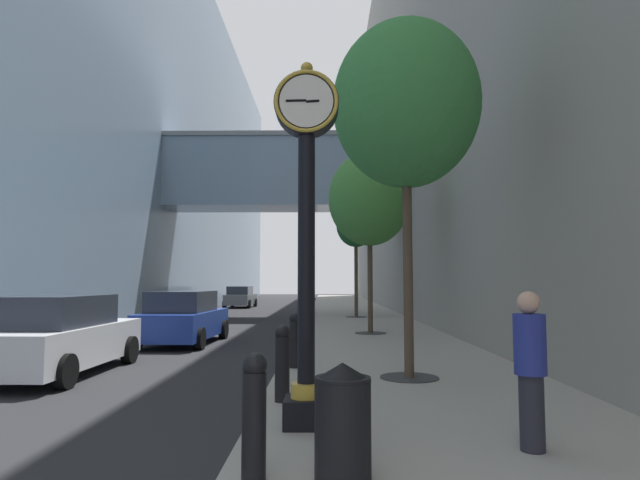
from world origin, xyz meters
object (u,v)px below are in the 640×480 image
Objects in this scene: street_tree_mid_near at (370,199)px; car_blue_near at (184,318)px; street_tree_near at (406,105)px; car_grey_far at (240,297)px; bollard_nearest at (254,413)px; street_clock at (306,221)px; trash_bin at (343,419)px; bollard_second at (282,361)px; bollard_third at (295,339)px; car_white_mid at (58,336)px; bollard_fourth at (301,326)px; street_tree_mid_far at (356,225)px; pedestrian_walking at (530,365)px.

street_tree_mid_near is 7.54m from car_blue_near.
street_tree_near is 8.63m from street_tree_mid_near.
street_tree_mid_near is at bearing -69.50° from car_grey_far.
car_grey_far is (-5.78, 35.16, 0.04)m from bollard_nearest.
bollard_nearest is (-0.41, -1.78, -1.97)m from street_clock.
car_blue_near reaches higher than trash_bin.
car_grey_far is (-5.78, 32.00, 0.04)m from bollard_second.
street_clock is 1.06× the size of car_blue_near.
bollard_second is 11.59m from street_tree_mid_near.
street_clock is 10.97m from car_blue_near.
bollard_third is 29.42m from car_grey_far.
car_blue_near is (-6.02, 6.59, -4.56)m from street_tree_near.
bollard_third is 4.94m from car_white_mid.
bollard_fourth is 13.72m from street_tree_mid_far.
bollard_fourth is at bearing -117.35° from street_tree_mid_near.
bollard_second is 1.09× the size of trash_bin.
car_grey_far is (-6.60, 35.15, 0.10)m from trash_bin.
pedestrian_walking is 0.41× the size of car_grey_far.
car_blue_near is at bearing -161.42° from street_tree_mid_near.
trash_bin is 12.60m from car_blue_near.
street_tree_near reaches higher than street_tree_mid_near.
bollard_nearest is 3.16m from bollard_second.
street_tree_mid_near is at bearing 78.18° from bollard_second.
street_tree_mid_near is at bearing 80.84° from bollard_nearest.
car_white_mid is at bearing 140.50° from street_clock.
street_clock is 0.79× the size of street_tree_mid_far.
street_tree_near is at bearing -8.31° from car_white_mid.
bollard_second is 3.16m from bollard_third.
bollard_third is at bearing -106.60° from street_tree_mid_near.
bollard_nearest is 3.00m from pedestrian_walking.
car_grey_far is at bearing 104.14° from pedestrian_walking.
street_tree_mid_near is 11.18m from car_white_mid.
street_clock reaches higher than bollard_third.
street_tree_mid_far is (-0.00, 8.61, -0.02)m from street_tree_mid_near.
street_tree_mid_far is (2.22, 22.37, 4.11)m from bollard_nearest.
car_grey_far reaches higher than trash_bin.
car_white_mid is (-4.93, 3.03, 0.07)m from bollard_second.
bollard_fourth is (0.00, 9.47, 0.00)m from bollard_nearest.
trash_bin is 8.44m from car_white_mid.
bollard_nearest is 1.00× the size of bollard_fourth.
street_tree_mid_far is (0.00, 17.23, -0.52)m from street_tree_near.
trash_bin is 0.25× the size of car_grey_far.
street_tree_near is 10.02m from car_blue_near.
car_white_mid reaches higher than bollard_nearest.
car_grey_far is (-1.99, 23.42, -0.02)m from car_blue_near.
street_tree_mid_near reaches higher than bollard_third.
trash_bin is (0.81, 0.01, -0.06)m from bollard_nearest.
street_clock is at bearing -67.09° from car_blue_near.
street_clock reaches higher than trash_bin.
street_tree_mid_far is (2.22, 12.90, 4.11)m from bollard_fourth.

